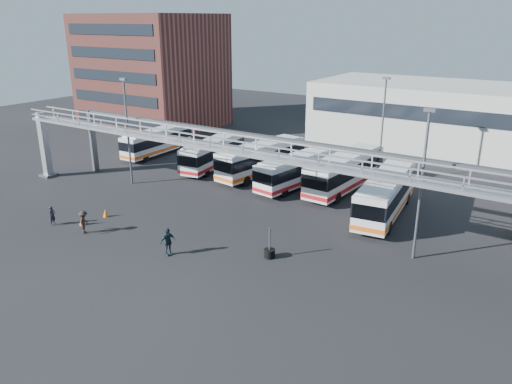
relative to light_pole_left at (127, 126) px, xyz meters
The scene contains 19 objects.
ground 18.78m from the light_pole_left, 26.57° to the right, with size 140.00×140.00×0.00m, color black.
gantry 16.14m from the light_pole_left, ahead, with size 51.40×5.15×7.10m.
apartment_building 28.52m from the light_pole_left, 129.29° to the left, with size 18.00×15.00×16.00m, color brown.
warehouse 41.07m from the light_pole_left, 46.97° to the left, with size 42.00×14.00×8.00m, color #9E9E99.
light_pole_left is the anchor object (origin of this frame).
light_pole_mid 28.02m from the light_pole_left, ahead, with size 0.70×0.35×10.21m.
light_pole_back 24.41m from the light_pole_left, 34.99° to the left, with size 0.70×0.35×10.21m.
bus_0 11.68m from the light_pole_left, 120.58° to the left, with size 2.62×10.07×3.04m.
bus_2 10.17m from the light_pole_left, 68.96° to the left, with size 3.72×10.46×3.11m.
bus_3 13.61m from the light_pole_left, 44.85° to the left, with size 4.28×11.41×3.39m.
bus_4 16.71m from the light_pole_left, 29.95° to the left, with size 4.01×10.51×3.11m.
bus_5 20.98m from the light_pole_left, 27.53° to the left, with size 3.31×11.54×3.47m.
bus_6 24.59m from the light_pole_left, 12.97° to the left, with size 3.87×11.51×3.43m.
pedestrian_a 12.13m from the light_pole_left, 76.76° to the right, with size 0.58×0.38×1.59m, color black.
pedestrian_c 12.96m from the light_pole_left, 60.45° to the right, with size 1.16×0.67×1.79m, color black.
pedestrian_d 17.50m from the light_pole_left, 35.32° to the right, with size 1.16×0.48×1.98m, color #1A292F.
cone_left 11.77m from the light_pole_left, 64.89° to the right, with size 0.50×0.50×0.80m, color orange.
cone_right 10.24m from the light_pole_left, 57.67° to the right, with size 0.43×0.43×0.69m, color orange.
tire_stack 21.43m from the light_pole_left, 17.58° to the right, with size 0.76×0.76×2.18m.
Camera 1 is at (19.75, -24.37, 15.44)m, focal length 35.00 mm.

